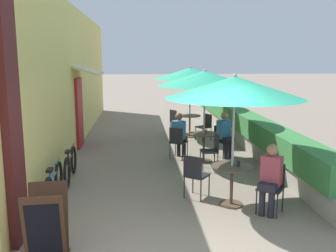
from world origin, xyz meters
The scene contains 23 objects.
cafe_facade_wall centered at (-2.54, 7.30, 2.09)m, with size 0.98×14.88×4.20m.
planter_hedge centered at (2.75, 7.34, 0.54)m, with size 0.60×13.88×1.01m.
patio_table_near centered at (1.11, 1.74, 0.54)m, with size 0.76×0.76×0.75m.
patio_umbrella_near centered at (1.11, 1.74, 2.18)m, with size 2.46×2.46×2.42m.
cafe_chair_near_left centered at (0.48, 2.10, 0.52)m, with size 0.56×0.56×0.87m.
cafe_chair_near_right centered at (1.73, 1.37, 0.52)m, with size 0.56×0.56×0.87m.
seated_patron_near_right centered at (1.67, 1.28, 0.69)m, with size 0.49×0.51×1.25m.
coffee_cup_near centered at (1.22, 1.73, 0.80)m, with size 0.07×0.07×0.09m.
patio_table_mid centered at (1.11, 4.75, 0.54)m, with size 0.76×0.76×0.75m.
patio_umbrella_mid centered at (1.11, 4.75, 2.18)m, with size 2.46×2.46×2.42m.
cafe_chair_mid_left centered at (1.20, 4.03, 0.52)m, with size 0.40×0.40×0.87m.
cafe_chair_mid_right centered at (1.69, 5.18, 0.52)m, with size 0.55×0.55×0.87m.
seated_patron_mid_right centered at (1.75, 5.08, 0.69)m, with size 0.48×0.51×1.25m.
cafe_chair_mid_back centered at (0.45, 5.04, 0.52)m, with size 0.55×0.55×0.87m.
seated_patron_mid_back centered at (0.51, 5.13, 0.69)m, with size 0.48×0.51×1.25m.
coffee_cup_mid centered at (1.17, 4.77, 0.80)m, with size 0.07×0.07×0.09m.
patio_table_far centered at (1.17, 7.89, 0.54)m, with size 0.76×0.76×0.75m.
patio_umbrella_far centered at (1.17, 7.89, 2.18)m, with size 2.46×2.46×2.42m.
cafe_chair_far_left centered at (0.73, 8.46, 0.52)m, with size 0.55×0.55×0.87m.
cafe_chair_far_right centered at (1.60, 7.31, 0.52)m, with size 0.55×0.55×0.87m.
bicycle_leaning centered at (-2.20, 2.14, 0.34)m, with size 0.11×1.66×0.73m.
bicycle_second centered at (-2.12, 3.43, 0.35)m, with size 0.12×1.67×0.75m.
menu_board centered at (-1.83, 0.03, 0.50)m, with size 0.58×0.67×1.01m.
Camera 1 is at (-0.58, -4.75, 2.69)m, focal length 40.00 mm.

